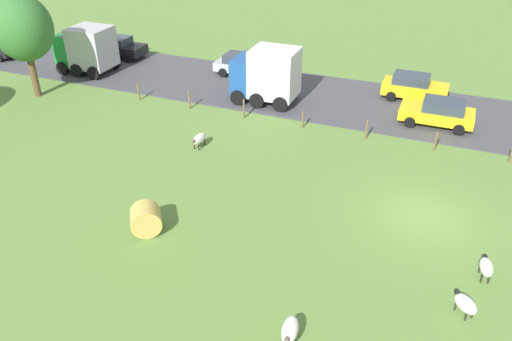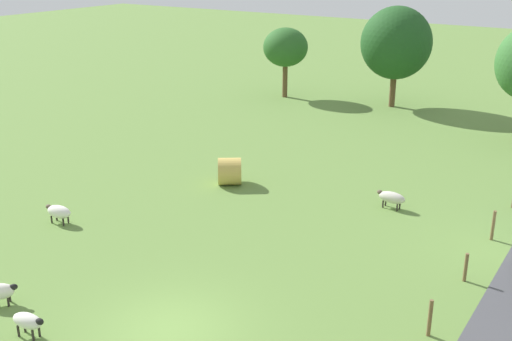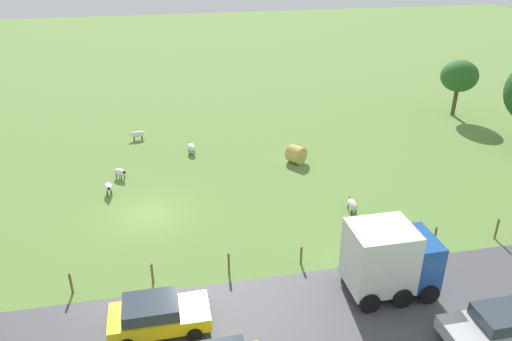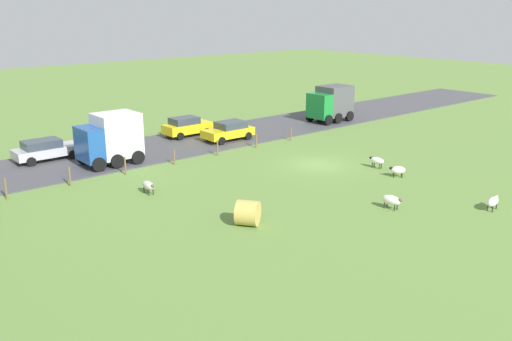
{
  "view_description": "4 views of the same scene",
  "coord_description": "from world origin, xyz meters",
  "px_view_note": "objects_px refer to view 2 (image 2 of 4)",
  "views": [
    {
      "loc": [
        -19.6,
        0.16,
        13.29
      ],
      "look_at": [
        -1.41,
        7.39,
        1.54
      ],
      "focal_mm": 35.68,
      "sensor_mm": 36.0,
      "label": 1
    },
    {
      "loc": [
        10.75,
        -11.84,
        10.7
      ],
      "look_at": [
        -2.41,
        8.46,
        1.96
      ],
      "focal_mm": 43.8,
      "sensor_mm": 36.0,
      "label": 2
    },
    {
      "loc": [
        26.3,
        1.13,
        15.45
      ],
      "look_at": [
        -2.18,
        7.07,
        1.22
      ],
      "focal_mm": 34.5,
      "sensor_mm": 36.0,
      "label": 3
    },
    {
      "loc": [
        -25.45,
        27.18,
        10.55
      ],
      "look_at": [
        -2.91,
        8.13,
        1.8
      ],
      "focal_mm": 38.63,
      "sensor_mm": 36.0,
      "label": 4
    }
  ],
  "objects_px": {
    "sheep_2": "(59,212)",
    "tree_0": "(396,43)",
    "tree_2": "(286,48)",
    "sheep_4": "(28,321)",
    "hay_bale_0": "(230,171)",
    "sheep_0": "(392,197)",
    "sheep_1": "(0,292)"
  },
  "relations": [
    {
      "from": "sheep_2",
      "to": "tree_0",
      "type": "bearing_deg",
      "value": 81.16
    },
    {
      "from": "sheep_2",
      "to": "tree_2",
      "type": "relative_size",
      "value": 0.25
    },
    {
      "from": "sheep_4",
      "to": "hay_bale_0",
      "type": "distance_m",
      "value": 13.44
    },
    {
      "from": "sheep_4",
      "to": "hay_bale_0",
      "type": "bearing_deg",
      "value": 99.61
    },
    {
      "from": "sheep_0",
      "to": "sheep_4",
      "type": "height_order",
      "value": "sheep_4"
    },
    {
      "from": "sheep_2",
      "to": "hay_bale_0",
      "type": "height_order",
      "value": "hay_bale_0"
    },
    {
      "from": "tree_0",
      "to": "tree_2",
      "type": "relative_size",
      "value": 1.35
    },
    {
      "from": "sheep_0",
      "to": "sheep_1",
      "type": "bearing_deg",
      "value": -118.07
    },
    {
      "from": "sheep_2",
      "to": "hay_bale_0",
      "type": "distance_m",
      "value": 8.12
    },
    {
      "from": "tree_0",
      "to": "tree_2",
      "type": "distance_m",
      "value": 8.03
    },
    {
      "from": "sheep_4",
      "to": "hay_bale_0",
      "type": "height_order",
      "value": "hay_bale_0"
    },
    {
      "from": "sheep_0",
      "to": "tree_0",
      "type": "distance_m",
      "value": 18.98
    },
    {
      "from": "sheep_0",
      "to": "sheep_1",
      "type": "height_order",
      "value": "sheep_0"
    },
    {
      "from": "sheep_0",
      "to": "tree_0",
      "type": "relative_size",
      "value": 0.19
    },
    {
      "from": "sheep_1",
      "to": "tree_2",
      "type": "distance_m",
      "value": 30.76
    },
    {
      "from": "sheep_2",
      "to": "tree_2",
      "type": "height_order",
      "value": "tree_2"
    },
    {
      "from": "sheep_2",
      "to": "tree_0",
      "type": "relative_size",
      "value": 0.18
    },
    {
      "from": "tree_0",
      "to": "tree_2",
      "type": "bearing_deg",
      "value": -168.77
    },
    {
      "from": "sheep_0",
      "to": "sheep_2",
      "type": "relative_size",
      "value": 1.05
    },
    {
      "from": "sheep_4",
      "to": "sheep_0",
      "type": "bearing_deg",
      "value": 70.14
    },
    {
      "from": "sheep_0",
      "to": "sheep_2",
      "type": "height_order",
      "value": "sheep_2"
    },
    {
      "from": "sheep_4",
      "to": "sheep_2",
      "type": "bearing_deg",
      "value": 133.45
    },
    {
      "from": "sheep_1",
      "to": "tree_0",
      "type": "distance_m",
      "value": 31.57
    },
    {
      "from": "sheep_4",
      "to": "tree_0",
      "type": "distance_m",
      "value": 32.22
    },
    {
      "from": "sheep_4",
      "to": "tree_0",
      "type": "bearing_deg",
      "value": 92.61
    },
    {
      "from": "sheep_2",
      "to": "tree_0",
      "type": "distance_m",
      "value": 26.73
    },
    {
      "from": "sheep_0",
      "to": "tree_0",
      "type": "xyz_separation_m",
      "value": [
        -6.74,
        17.3,
        3.93
      ]
    },
    {
      "from": "sheep_1",
      "to": "sheep_4",
      "type": "bearing_deg",
      "value": -16.23
    },
    {
      "from": "sheep_1",
      "to": "tree_0",
      "type": "xyz_separation_m",
      "value": [
        0.73,
        31.32,
        3.97
      ]
    },
    {
      "from": "tree_0",
      "to": "tree_2",
      "type": "xyz_separation_m",
      "value": [
        -7.84,
        -1.56,
        -0.76
      ]
    },
    {
      "from": "hay_bale_0",
      "to": "sheep_2",
      "type": "bearing_deg",
      "value": -113.79
    },
    {
      "from": "sheep_2",
      "to": "tree_0",
      "type": "height_order",
      "value": "tree_0"
    }
  ]
}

